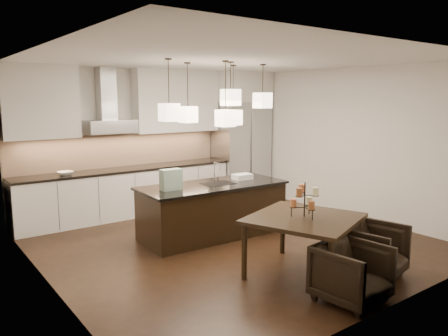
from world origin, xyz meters
TOP-DOWN VIEW (x-y plane):
  - floor at (0.00, 0.00)m, footprint 5.50×5.50m
  - ceiling at (0.00, 0.00)m, footprint 5.50×5.50m
  - wall_back at (0.00, 2.76)m, footprint 5.50×0.02m
  - wall_front at (0.00, -2.76)m, footprint 5.50×0.02m
  - wall_left at (-2.76, 0.00)m, footprint 0.02×5.50m
  - wall_right at (2.76, 0.00)m, footprint 0.02×5.50m
  - refrigerator at (2.10, 2.38)m, footprint 1.20×0.72m
  - fridge_panel at (2.10, 2.38)m, footprint 1.26×0.72m
  - lower_cabinets at (-0.62, 2.43)m, footprint 4.21×0.62m
  - countertop at (-0.62, 2.43)m, footprint 4.21×0.66m
  - backsplash at (-0.62, 2.73)m, footprint 4.21×0.02m
  - upper_cab_left at (-2.10, 2.57)m, footprint 1.25×0.35m
  - upper_cab_right at (0.55, 2.57)m, footprint 1.85×0.35m
  - hood_canopy at (-0.93, 2.48)m, footprint 0.90×0.52m
  - hood_chimney at (-0.93, 2.59)m, footprint 0.30×0.28m
  - fruit_bowl at (-1.81, 2.38)m, footprint 0.27×0.27m
  - island_body at (-0.05, 0.44)m, footprint 2.37×1.02m
  - island_top at (-0.05, 0.44)m, footprint 2.44×1.10m
  - faucet at (0.05, 0.53)m, footprint 0.10×0.23m
  - tote_bag at (-0.81, 0.46)m, footprint 0.32×0.18m
  - food_container at (0.60, 0.48)m, footprint 0.33×0.24m
  - dining_table at (-0.04, -1.55)m, footprint 1.62×1.62m
  - candelabra at (-0.04, -1.55)m, footprint 0.47×0.47m
  - candle_a at (0.09, -1.51)m, footprint 0.10×0.10m
  - candle_b at (-0.15, -1.47)m, footprint 0.10×0.10m
  - candle_c at (-0.07, -1.69)m, footprint 0.10×0.10m
  - candle_d at (0.03, -1.43)m, footprint 0.10×0.10m
  - candle_e at (-0.17, -1.58)m, footprint 0.10×0.10m
  - candle_f at (0.02, -1.67)m, footprint 0.10×0.10m
  - armchair_left at (-0.19, -2.41)m, footprint 0.77×0.79m
  - armchair_right at (0.60, -2.12)m, footprint 0.86×0.87m
  - pendant_a at (-0.84, 0.41)m, footprint 0.24×0.24m
  - pendant_b at (-0.26, 0.84)m, footprint 0.24×0.24m
  - pendant_c at (0.21, 0.31)m, footprint 0.24×0.24m
  - pendant_d at (0.66, 0.81)m, footprint 0.24×0.24m
  - pendant_e at (0.95, 0.39)m, footprint 0.24×0.24m
  - pendant_f at (0.04, 0.22)m, footprint 0.24×0.24m

SIDE VIEW (x-z plane):
  - floor at x=0.00m, z-range -0.02..0.00m
  - armchair_left at x=-0.19m, z-range 0.00..0.65m
  - armchair_right at x=0.60m, z-range 0.00..0.68m
  - dining_table at x=-0.04m, z-range 0.00..0.76m
  - island_body at x=-0.05m, z-range 0.00..0.82m
  - lower_cabinets at x=-0.62m, z-range 0.00..0.88m
  - island_top at x=-0.05m, z-range 0.82..0.86m
  - countertop at x=-0.62m, z-range 0.88..0.92m
  - food_container at x=0.60m, z-range 0.86..0.95m
  - candle_a at x=0.09m, z-range 0.88..0.99m
  - candle_b at x=-0.15m, z-range 0.88..0.99m
  - candle_c at x=-0.07m, z-range 0.88..0.99m
  - fruit_bowl at x=-1.81m, z-range 0.92..0.98m
  - candelabra at x=-0.04m, z-range 0.76..1.20m
  - tote_bag at x=-0.81m, z-range 0.86..1.18m
  - faucet at x=0.05m, z-range 0.86..1.21m
  - refrigerator at x=2.10m, z-range 0.00..2.15m
  - candle_d at x=0.03m, z-range 1.05..1.15m
  - candle_e at x=-0.17m, z-range 1.05..1.15m
  - candle_f at x=0.02m, z-range 1.05..1.15m
  - backsplash at x=-0.62m, z-range 0.92..1.55m
  - wall_back at x=0.00m, z-range 0.00..2.80m
  - wall_front at x=0.00m, z-range 0.00..2.80m
  - wall_left at x=-2.76m, z-range 0.00..2.80m
  - wall_right at x=2.76m, z-range 0.00..2.80m
  - hood_canopy at x=-0.93m, z-range 1.60..1.84m
  - pendant_d at x=0.66m, z-range 1.77..2.03m
  - pendant_f at x=0.04m, z-range 1.80..2.06m
  - pendant_b at x=-0.26m, z-range 1.84..2.10m
  - pendant_a at x=-0.84m, z-range 1.90..2.16m
  - upper_cab_left at x=-2.10m, z-range 1.55..2.80m
  - upper_cab_right at x=0.55m, z-range 1.55..2.80m
  - pendant_e at x=0.95m, z-range 2.07..2.33m
  - pendant_c at x=0.21m, z-range 2.12..2.38m
  - hood_chimney at x=-0.93m, z-range 1.84..2.80m
  - fridge_panel at x=2.10m, z-range 2.15..2.80m
  - ceiling at x=0.00m, z-range 2.80..2.82m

